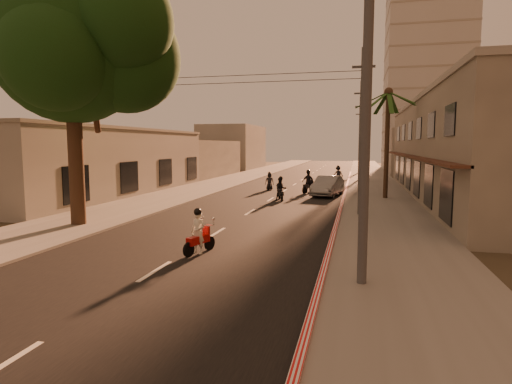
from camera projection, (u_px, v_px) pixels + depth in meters
ground at (201, 243)px, 17.07m from camera, size 160.00×160.00×0.00m
road at (284, 191)px, 36.41m from camera, size 10.00×140.00×0.02m
sidewalk_right at (376, 192)px, 34.68m from camera, size 5.00×140.00×0.12m
sidewalk_left at (201, 188)px, 38.13m from camera, size 5.00×140.00×0.12m
curb_stripe at (343, 199)px, 30.39m from camera, size 0.20×60.00×0.20m
shophouse_row at (471, 148)px, 30.87m from camera, size 8.80×34.20×7.30m
left_building at (96, 162)px, 33.53m from camera, size 8.20×24.20×5.20m
distant_tower at (426, 79)px, 66.01m from camera, size 12.10×12.10×28.00m
broadleaf_tree at (80, 45)px, 19.73m from camera, size 9.60×8.70×12.10m
palm_tree at (388, 98)px, 29.92m from camera, size 5.00×5.00×8.20m
utility_poles at (361, 112)px, 34.27m from camera, size 1.20×48.26×9.00m
filler_right at (419, 152)px, 57.04m from camera, size 8.00×14.00×6.00m
filler_left_near at (192, 159)px, 52.92m from camera, size 8.00×14.00×4.40m
filler_left_far at (233, 147)px, 70.19m from camera, size 8.00×14.00×7.00m
scooter_red at (198, 233)px, 15.30m from camera, size 0.89×1.64×1.67m
scooter_mid_a at (281, 189)px, 29.96m from camera, size 1.16×1.69×1.72m
scooter_mid_b at (308, 182)px, 34.61m from camera, size 1.35×1.85×1.91m
scooter_far_a at (269, 182)px, 36.77m from camera, size 0.85×1.63×1.60m
scooter_far_b at (338, 174)px, 45.47m from camera, size 1.31×1.77×1.75m
parked_car at (328, 186)px, 32.75m from camera, size 3.20×5.21×1.54m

